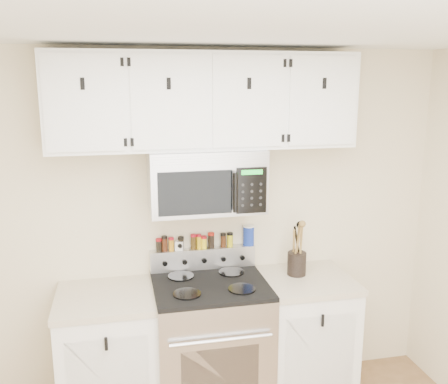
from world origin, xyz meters
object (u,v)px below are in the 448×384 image
at_px(microwave, 206,180).
at_px(salt_canister, 249,235).
at_px(utensil_crock, 297,262).
at_px(range, 211,345).

distance_m(microwave, salt_canister, 0.59).
height_order(microwave, utensil_crock, microwave).
bearing_deg(salt_canister, range, -140.30).
xyz_separation_m(range, utensil_crock, (0.64, 0.09, 0.53)).
xyz_separation_m(range, salt_canister, (0.34, 0.28, 0.69)).
bearing_deg(microwave, utensil_crock, -3.64).
relative_size(range, microwave, 1.45).
height_order(range, utensil_crock, utensil_crock).
relative_size(microwave, salt_canister, 5.10).
bearing_deg(salt_canister, utensil_crock, -32.86).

